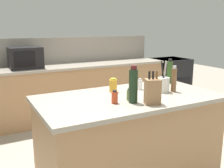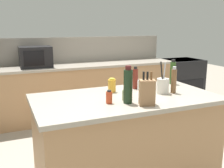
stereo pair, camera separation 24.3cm
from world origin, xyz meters
TOP-DOWN VIEW (x-y plane):
  - back_counter_run at (0.30, 2.20)m, footprint 3.27×0.66m
  - wall_backsplash at (0.30, 2.52)m, footprint 3.23×0.03m
  - kitchen_island at (0.00, 0.00)m, footprint 1.76×0.94m
  - range_oven at (2.35, 2.20)m, footprint 0.76×0.65m
  - microwave at (-0.57, 2.20)m, footprint 0.50×0.39m
  - knife_block at (0.04, -0.32)m, footprint 0.16×0.14m
  - utensil_crock at (0.39, -0.03)m, footprint 0.12×0.12m
  - wine_bottle at (-0.08, -0.20)m, footprint 0.08×0.08m
  - salt_shaker at (0.24, 0.17)m, footprint 0.05×0.05m
  - vinegar_bottle at (0.23, 0.25)m, footprint 0.06×0.06m
  - spice_jar_paprika at (-0.24, -0.14)m, footprint 0.06×0.06m
  - spice_jar_oregano at (-0.07, -0.12)m, footprint 0.05×0.05m
  - olive_oil_bottle at (0.74, 0.29)m, footprint 0.07×0.07m
  - honey_jar at (-0.06, 0.21)m, footprint 0.08×0.08m
  - pepper_grinder at (0.50, -0.06)m, footprint 0.05×0.05m

SIDE VIEW (x-z plane):
  - range_oven at x=2.35m, z-range 0.01..0.93m
  - back_counter_run at x=0.30m, z-range 0.00..0.94m
  - kitchen_island at x=0.00m, z-range 0.00..0.94m
  - spice_jar_oregano at x=-0.07m, z-range 0.94..1.05m
  - spice_jar_paprika at x=-0.24m, z-range 0.94..1.05m
  - salt_shaker at x=0.24m, z-range 0.94..1.05m
  - honey_jar at x=-0.06m, z-range 0.94..1.08m
  - utensil_crock at x=0.39m, z-range 0.86..1.18m
  - vinegar_bottle at x=0.23m, z-range 0.93..1.17m
  - knife_block at x=0.04m, z-range 0.91..1.20m
  - pepper_grinder at x=0.50m, z-range 0.93..1.20m
  - olive_oil_bottle at x=0.74m, z-range 0.93..1.22m
  - wine_bottle at x=-0.08m, z-range 0.93..1.26m
  - microwave at x=-0.57m, z-range 0.94..1.28m
  - wall_backsplash at x=0.30m, z-range 0.94..1.40m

